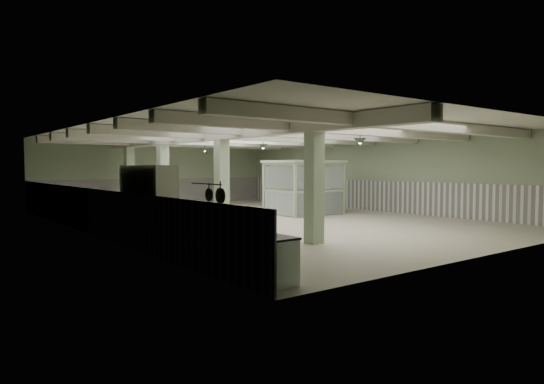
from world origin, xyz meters
TOP-DOWN VIEW (x-y plane):
  - floor at (0.00, 0.00)m, footprint 20.00×20.00m
  - ceiling at (0.00, 0.00)m, footprint 14.00×20.00m
  - wall_back at (0.00, 10.00)m, footprint 14.00×0.02m
  - wall_front at (0.00, -10.00)m, footprint 14.00×0.02m
  - wall_left at (-7.00, 0.00)m, footprint 0.02×20.00m
  - wall_right at (7.00, 0.00)m, footprint 0.02×20.00m
  - wainscot_left at (-6.97, 0.00)m, footprint 0.05×19.90m
  - wainscot_right at (6.97, 0.00)m, footprint 0.05×19.90m
  - wainscot_back at (0.00, 9.97)m, footprint 13.90×0.05m
  - girder at (-2.50, 0.00)m, footprint 0.45×19.90m
  - beam_a at (0.00, -7.50)m, footprint 13.90×0.35m
  - beam_b at (0.00, -5.00)m, footprint 13.90×0.35m
  - beam_c at (0.00, -2.50)m, footprint 13.90×0.35m
  - beam_d at (0.00, 0.00)m, footprint 13.90×0.35m
  - beam_e at (0.00, 2.50)m, footprint 13.90×0.35m
  - beam_f at (0.00, 5.00)m, footprint 13.90×0.35m
  - beam_g at (0.00, 7.50)m, footprint 13.90×0.35m
  - column_a at (-2.50, -6.00)m, footprint 0.42×0.42m
  - column_b at (-2.50, -1.00)m, footprint 0.42×0.42m
  - column_c at (-2.50, 4.00)m, footprint 0.42×0.42m
  - column_d at (-2.50, 8.00)m, footprint 0.42×0.42m
  - hook_rail at (-6.93, -7.60)m, footprint 0.02×1.20m
  - pendant_front at (0.50, -5.00)m, footprint 0.44×0.44m
  - pendant_mid at (0.50, 0.50)m, footprint 0.44×0.44m
  - pendant_back at (0.50, 5.50)m, footprint 0.44×0.44m
  - prep_counter at (-6.54, -7.00)m, footprint 0.90×5.18m
  - pitcher_near at (-6.58, -7.83)m, footprint 0.19×0.21m
  - pitcher_far at (-6.61, -4.88)m, footprint 0.23×0.24m
  - veg_colander at (-6.63, -7.90)m, footprint 0.62×0.62m
  - orange_bowl at (-6.49, -7.54)m, footprint 0.29×0.29m
  - skillet_near at (-6.88, -8.07)m, footprint 0.04×0.31m
  - skillet_far at (-6.88, -7.63)m, footprint 0.03×0.26m
  - walkin_cooler at (-6.62, -4.00)m, footprint 1.06×2.48m
  - guard_booth at (3.03, 0.75)m, footprint 3.19×2.73m
  - filing_cabinet at (4.73, 0.18)m, footprint 0.40×0.56m

SIDE VIEW (x-z plane):
  - floor at x=0.00m, z-range 0.00..0.00m
  - prep_counter at x=-6.54m, z-range 0.01..0.92m
  - filing_cabinet at x=4.73m, z-range 0.00..1.19m
  - wainscot_left at x=-6.97m, z-range 0.00..1.50m
  - wainscot_right at x=6.97m, z-range 0.00..1.50m
  - wainscot_back at x=0.00m, z-range 0.00..1.50m
  - orange_bowl at x=-6.49m, z-range 0.90..0.98m
  - veg_colander at x=-6.63m, z-range 0.90..1.12m
  - pitcher_near at x=-6.58m, z-range 0.90..1.15m
  - pitcher_far at x=-6.61m, z-range 0.90..1.16m
  - walkin_cooler at x=-6.62m, z-range 0.00..2.27m
  - skillet_near at x=-6.88m, z-range 1.48..1.78m
  - skillet_far at x=-6.88m, z-range 1.50..1.76m
  - guard_booth at x=3.03m, z-range 0.45..2.94m
  - wall_back at x=0.00m, z-range 0.00..3.60m
  - wall_front at x=0.00m, z-range 0.00..3.60m
  - wall_left at x=-7.00m, z-range 0.00..3.60m
  - wall_right at x=7.00m, z-range 0.00..3.60m
  - column_a at x=-2.50m, z-range 0.00..3.60m
  - column_b at x=-2.50m, z-range 0.00..3.60m
  - column_c at x=-2.50m, z-range 0.00..3.60m
  - column_d at x=-2.50m, z-range 0.00..3.60m
  - hook_rail at x=-6.93m, z-range 1.84..1.86m
  - pendant_front at x=0.50m, z-range 2.94..3.16m
  - pendant_mid at x=0.50m, z-range 2.94..3.16m
  - pendant_back at x=0.50m, z-range 2.94..3.16m
  - girder at x=-2.50m, z-range 3.18..3.58m
  - beam_a at x=0.00m, z-range 3.26..3.58m
  - beam_b at x=0.00m, z-range 3.26..3.58m
  - beam_c at x=0.00m, z-range 3.26..3.58m
  - beam_d at x=0.00m, z-range 3.26..3.58m
  - beam_e at x=0.00m, z-range 3.26..3.58m
  - beam_f at x=0.00m, z-range 3.26..3.58m
  - beam_g at x=0.00m, z-range 3.26..3.58m
  - ceiling at x=0.00m, z-range 3.59..3.61m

